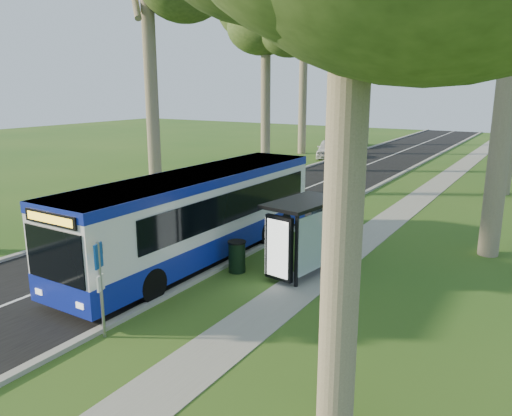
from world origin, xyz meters
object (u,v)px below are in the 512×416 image
at_px(litter_bin, 237,256).
at_px(bus_shelter, 302,226).
at_px(bus, 199,216).
at_px(car_white, 329,149).
at_px(car_silver, 354,140).
at_px(bus_stop_sign, 100,279).

bearing_deg(litter_bin, bus_shelter, 19.17).
distance_m(bus, car_white, 27.36).
bearing_deg(car_white, litter_bin, -91.84).
relative_size(bus_shelter, car_silver, 0.72).
bearing_deg(litter_bin, bus_stop_sign, -93.31).
distance_m(bus_shelter, car_white, 28.19).
bearing_deg(bus_stop_sign, bus, 85.10).
bearing_deg(car_white, bus, -95.25).
bearing_deg(car_silver, bus_stop_sign, -80.20).
xyz_separation_m(bus, litter_bin, (1.81, -0.34, -1.07)).
height_order(car_white, car_silver, car_white).
xyz_separation_m(bus_stop_sign, car_silver, (-9.04, 41.02, -0.84)).
height_order(bus, car_silver, bus).
relative_size(car_white, car_silver, 1.09).
bearing_deg(car_silver, litter_bin, -77.90).
bearing_deg(bus_stop_sign, litter_bin, 67.21).
relative_size(bus, car_silver, 2.78).
xyz_separation_m(litter_bin, car_silver, (-9.35, 35.60, 0.16)).
relative_size(bus, bus_shelter, 3.88).
bearing_deg(car_white, car_silver, 77.29).
bearing_deg(bus_shelter, car_white, 119.85).
bearing_deg(car_white, bus_stop_sign, -95.13).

